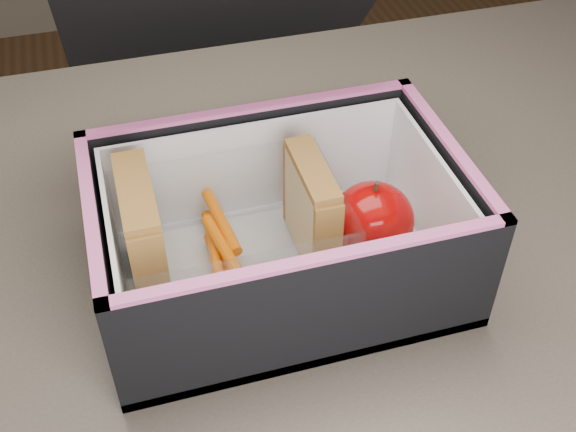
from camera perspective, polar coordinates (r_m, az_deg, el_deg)
name	(u,v)px	position (r m, az deg, el deg)	size (l,w,h in m)	color
kitchen_table	(280,314)	(0.75, -0.63, -7.73)	(1.20, 0.80, 0.75)	brown
lunch_bag	(278,219)	(0.62, -0.78, -0.26)	(0.31, 0.33, 0.27)	black
plastic_tub	(231,236)	(0.62, -4.55, -1.58)	(0.19, 0.14, 0.08)	white
sandwich_left	(144,238)	(0.61, -11.34, -1.68)	(0.03, 0.10, 0.11)	tan
sandwich_right	(311,210)	(0.63, 1.86, 0.49)	(0.02, 0.09, 0.10)	tan
carrot_sticks	(222,251)	(0.64, -5.21, -2.80)	(0.03, 0.13, 0.03)	#DA550B
paper_napkin	(372,244)	(0.67, 6.68, -2.21)	(0.08, 0.08, 0.01)	white
red_apple	(373,220)	(0.64, 6.71, -0.33)	(0.09, 0.09, 0.08)	#7D0107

